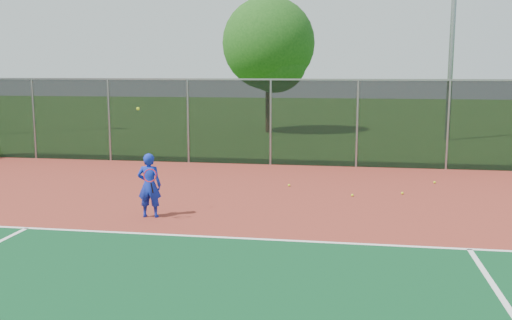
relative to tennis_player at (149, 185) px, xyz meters
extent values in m
plane|color=#2B5C1A|center=(4.74, -4.34, -0.76)|extent=(120.00, 120.00, 0.00)
cube|color=maroon|center=(4.74, -2.34, -0.75)|extent=(30.00, 20.00, 0.02)
cube|color=white|center=(6.74, -1.34, -0.73)|extent=(22.00, 0.10, 0.00)
cube|color=black|center=(4.74, 7.66, 0.76)|extent=(30.00, 0.04, 3.00)
cube|color=gray|center=(4.74, 7.66, 2.26)|extent=(30.00, 0.06, 0.06)
imported|color=#1228B0|center=(0.00, 0.00, 0.00)|extent=(0.57, 0.40, 1.48)
cylinder|color=black|center=(0.15, -0.25, -0.01)|extent=(0.03, 0.15, 0.27)
torus|color=#A51414|center=(0.15, -0.35, 0.29)|extent=(0.30, 0.13, 0.29)
sphere|color=#CEE51A|center=(-0.25, 0.10, 1.73)|extent=(0.07, 0.07, 0.07)
sphere|color=#CEE51A|center=(7.01, 5.06, -0.71)|extent=(0.07, 0.07, 0.07)
sphere|color=#CEE51A|center=(2.79, 3.95, -0.71)|extent=(0.07, 0.07, 0.07)
sphere|color=#CEE51A|center=(4.59, 2.90, -0.71)|extent=(0.07, 0.07, 0.07)
sphere|color=#CEE51A|center=(5.93, 3.37, -0.71)|extent=(0.07, 0.07, 0.07)
cylinder|color=gray|center=(9.14, 16.24, 4.86)|extent=(0.24, 0.24, 11.25)
cylinder|color=#3B2415|center=(0.17, 18.19, 0.61)|extent=(0.30, 0.30, 2.74)
sphere|color=#184612|center=(0.17, 18.19, 3.96)|extent=(4.88, 4.88, 4.88)
sphere|color=#184612|center=(0.57, 17.89, 3.05)|extent=(3.35, 3.35, 3.35)
camera|label=1|loc=(4.43, -12.14, 2.60)|focal=40.00mm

